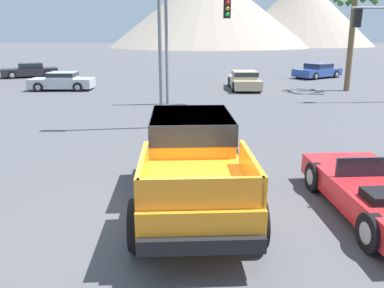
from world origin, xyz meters
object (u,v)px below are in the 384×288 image
traffic_light_crosswalk (383,34)px  parked_car_tan (244,80)px  orange_pickup_truck (192,156)px  palm_tree_short (356,8)px  parked_car_blue (318,71)px  parked_car_silver (62,81)px  red_convertible_car (380,195)px  traffic_light_main (193,28)px  parked_car_dark (30,70)px

traffic_light_crosswalk → parked_car_tan: bearing=-38.8°
orange_pickup_truck → parked_car_tan: bearing=76.2°
traffic_light_crosswalk → palm_tree_short: palm_tree_short is taller
parked_car_blue → parked_car_silver: bearing=76.6°
red_convertible_car → parked_car_blue: 25.83m
red_convertible_car → traffic_light_main: 13.65m
parked_car_tan → parked_car_silver: 12.02m
parked_car_silver → traffic_light_main: (8.46, -5.30, 3.24)m
parked_car_silver → parked_car_tan: bearing=-89.3°
palm_tree_short → traffic_light_main: bearing=-155.6°
red_convertible_car → traffic_light_main: size_ratio=0.76×
parked_car_blue → parked_car_dark: 24.40m
orange_pickup_truck → parked_car_dark: 28.40m
red_convertible_car → parked_car_tan: 18.25m
parked_car_dark → red_convertible_car: bearing=-170.7°
parked_car_tan → traffic_light_main: 7.29m
orange_pickup_truck → traffic_light_main: (0.33, 12.00, 2.79)m
traffic_light_main → red_convertible_car: bearing=-75.0°
parked_car_silver → traffic_light_crosswalk: size_ratio=0.79×
red_convertible_car → traffic_light_crosswalk: (6.45, 13.18, 3.10)m
orange_pickup_truck → parked_car_silver: orange_pickup_truck is taller
parked_car_tan → traffic_light_main: traffic_light_main is taller
parked_car_blue → traffic_light_main: bearing=105.4°
traffic_light_main → parked_car_dark: bearing=136.1°
parked_car_blue → traffic_light_main: 16.44m
orange_pickup_truck → red_convertible_car: orange_pickup_truck is taller
parked_car_dark → palm_tree_short: 25.60m
orange_pickup_truck → parked_car_dark: (-13.26, 25.10, -0.44)m
traffic_light_crosswalk → palm_tree_short: bearing=-93.5°
parked_car_blue → traffic_light_main: size_ratio=0.83×
orange_pickup_truck → traffic_light_main: traffic_light_main is taller
parked_car_silver → traffic_light_crosswalk: traffic_light_crosswalk is taller
traffic_light_main → traffic_light_crosswalk: traffic_light_main is taller
orange_pickup_truck → traffic_light_main: size_ratio=0.95×
parked_car_tan → traffic_light_crosswalk: size_ratio=0.89×
parked_car_tan → palm_tree_short: 7.98m
parked_car_dark → palm_tree_short: bearing=-133.7°
orange_pickup_truck → traffic_light_crosswalk: size_ratio=1.03×
parked_car_silver → orange_pickup_truck: bearing=-155.0°
traffic_light_crosswalk → parked_car_silver: bearing=-14.9°
orange_pickup_truck → red_convertible_car: size_ratio=1.24×
red_convertible_car → traffic_light_main: (-3.42, 12.77, 3.41)m
traffic_light_crosswalk → palm_tree_short: 4.47m
red_convertible_car → traffic_light_main: traffic_light_main is taller
orange_pickup_truck → parked_car_silver: (-8.12, 17.30, -0.45)m
traffic_light_crosswalk → parked_car_dark: bearing=-28.4°
parked_car_dark → traffic_light_crosswalk: size_ratio=0.94×
orange_pickup_truck → traffic_light_crosswalk: 16.26m
traffic_light_main → traffic_light_crosswalk: bearing=2.4°
parked_car_dark → palm_tree_short: (23.73, -8.50, 4.45)m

